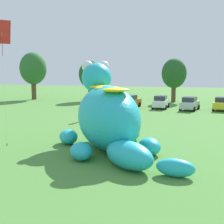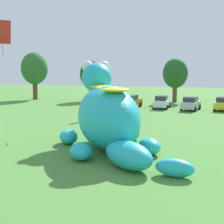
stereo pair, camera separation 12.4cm
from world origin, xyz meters
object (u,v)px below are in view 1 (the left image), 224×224
at_px(car_orange, 130,101).
at_px(tethered_flying_kite, 2,34).
at_px(giant_inflatable_creature, 108,117).
at_px(car_yellow, 222,104).
at_px(spectator_mid_field, 81,113).
at_px(car_green, 99,100).
at_px(car_silver, 190,104).
at_px(car_white, 161,102).

bearing_deg(car_orange, tethered_flying_kite, -97.85).
bearing_deg(giant_inflatable_creature, car_orange, 99.18).
height_order(car_yellow, spectator_mid_field, car_yellow).
distance_m(car_green, spectator_mid_field, 13.16).
bearing_deg(car_silver, car_orange, 175.36).
bearing_deg(car_white, tethered_flying_kite, -107.54).
height_order(car_silver, spectator_mid_field, car_silver).
height_order(giant_inflatable_creature, spectator_mid_field, giant_inflatable_creature).
height_order(car_orange, car_silver, same).
bearing_deg(car_white, car_green, -179.30).
height_order(car_white, tethered_flying_kite, tethered_flying_kite).
relative_size(car_white, car_yellow, 0.95).
distance_m(car_green, car_orange, 4.56).
xyz_separation_m(car_white, car_silver, (3.80, -0.91, 0.00)).
bearing_deg(tethered_flying_kite, spectator_mid_field, 83.84).
relative_size(car_orange, car_silver, 1.00).
bearing_deg(car_silver, tethered_flying_kite, -116.47).
xyz_separation_m(car_orange, spectator_mid_field, (-2.07, -12.76, -0.01)).
height_order(giant_inflatable_creature, car_yellow, giant_inflatable_creature).
bearing_deg(car_orange, car_silver, -4.64).
height_order(giant_inflatable_creature, car_green, giant_inflatable_creature).
xyz_separation_m(car_green, spectator_mid_field, (2.49, -12.92, -0.01)).
xyz_separation_m(car_orange, car_silver, (8.01, -0.65, 0.00)).
distance_m(car_silver, spectator_mid_field, 15.76).
bearing_deg(car_orange, car_white, 3.60).
bearing_deg(giant_inflatable_creature, car_silver, 78.23).
distance_m(car_green, car_white, 8.77).
bearing_deg(car_orange, spectator_mid_field, -99.22).
bearing_deg(spectator_mid_field, tethered_flying_kite, -96.16).
xyz_separation_m(giant_inflatable_creature, spectator_mid_field, (-5.63, 9.25, -1.24)).
xyz_separation_m(giant_inflatable_creature, car_orange, (-3.56, 22.01, -1.23)).
relative_size(spectator_mid_field, tethered_flying_kite, 0.21).
height_order(car_orange, tethered_flying_kite, tethered_flying_kite).
relative_size(giant_inflatable_creature, car_green, 2.28).
xyz_separation_m(giant_inflatable_creature, car_green, (-8.11, 22.17, -1.23)).
xyz_separation_m(car_green, car_orange, (4.56, -0.16, 0.00)).
relative_size(car_silver, car_yellow, 1.00).
bearing_deg(spectator_mid_field, car_orange, 80.78).
distance_m(car_white, car_silver, 3.91).
bearing_deg(car_yellow, spectator_mid_field, -137.16).
height_order(giant_inflatable_creature, car_white, giant_inflatable_creature).
bearing_deg(giant_inflatable_creature, tethered_flying_kite, -170.59).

